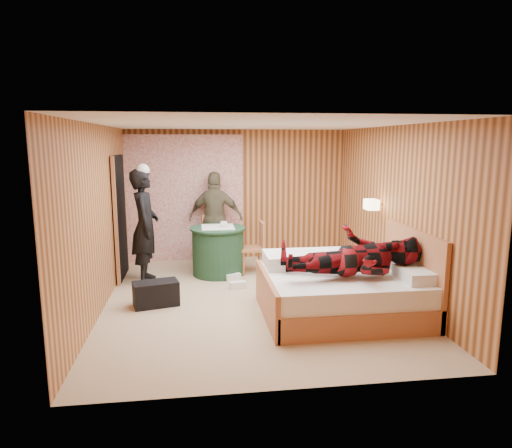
{
  "coord_description": "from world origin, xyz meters",
  "views": [
    {
      "loc": [
        -0.81,
        -6.31,
        2.26
      ],
      "look_at": [
        0.09,
        0.36,
        1.05
      ],
      "focal_mm": 32.0,
      "sensor_mm": 36.0,
      "label": 1
    }
  ],
  "objects": [
    {
      "name": "doorway",
      "position": [
        -2.06,
        1.4,
        1.02
      ],
      "size": [
        0.06,
        0.9,
        2.05
      ],
      "primitive_type": "cube",
      "color": "black",
      "rests_on": "floor"
    },
    {
      "name": "wall_left",
      "position": [
        -2.1,
        0.0,
        1.25
      ],
      "size": [
        0.02,
        5.0,
        2.5
      ],
      "primitive_type": "cube",
      "color": "#C9834D",
      "rests_on": "floor"
    },
    {
      "name": "curtain",
      "position": [
        -1.0,
        2.43,
        1.2
      ],
      "size": [
        2.2,
        0.08,
        2.4
      ],
      "primitive_type": "cube",
      "color": "white",
      "rests_on": "floor"
    },
    {
      "name": "ceiling",
      "position": [
        0.0,
        0.0,
        2.5
      ],
      "size": [
        4.2,
        5.0,
        0.01
      ],
      "primitive_type": "cube",
      "color": "white",
      "rests_on": "wall_back"
    },
    {
      "name": "book_lower",
      "position": [
        1.88,
        0.05,
        0.6
      ],
      "size": [
        0.25,
        0.28,
        0.02
      ],
      "primitive_type": "imported",
      "rotation": [
        0.0,
        0.0,
        0.51
      ],
      "color": "white",
      "rests_on": "nightstand"
    },
    {
      "name": "round_table",
      "position": [
        -0.44,
        1.35,
        0.42
      ],
      "size": [
        0.95,
        0.95,
        0.84
      ],
      "color": "#214928",
      "rests_on": "floor"
    },
    {
      "name": "man_at_table",
      "position": [
        -0.44,
        2.14,
        0.86
      ],
      "size": [
        1.08,
        0.63,
        1.72
      ],
      "primitive_type": "imported",
      "rotation": [
        0.0,
        0.0,
        2.92
      ],
      "color": "brown",
      "rests_on": "floor"
    },
    {
      "name": "chair_far",
      "position": [
        -0.47,
        2.09,
        0.54
      ],
      "size": [
        0.54,
        0.54,
        0.93
      ],
      "rotation": [
        0.0,
        0.0,
        0.34
      ],
      "color": "#BA764C",
      "rests_on": "floor"
    },
    {
      "name": "sneaker_right",
      "position": [
        -0.18,
        0.51,
        0.06
      ],
      "size": [
        0.26,
        0.13,
        0.11
      ],
      "primitive_type": "cube",
      "rotation": [
        0.0,
        0.0,
        0.11
      ],
      "color": "white",
      "rests_on": "floor"
    },
    {
      "name": "floor",
      "position": [
        0.0,
        0.0,
        0.0
      ],
      "size": [
        4.2,
        5.0,
        0.01
      ],
      "primitive_type": "cube",
      "color": "tan",
      "rests_on": "ground"
    },
    {
      "name": "chair_near",
      "position": [
        0.22,
        1.36,
        0.52
      ],
      "size": [
        0.42,
        0.42,
        0.9
      ],
      "rotation": [
        0.0,
        0.0,
        -1.54
      ],
      "color": "#BA764C",
      "rests_on": "floor"
    },
    {
      "name": "wall_back",
      "position": [
        0.0,
        2.5,
        1.25
      ],
      "size": [
        4.2,
        0.02,
        2.5
      ],
      "primitive_type": "cube",
      "color": "#C9834D",
      "rests_on": "floor"
    },
    {
      "name": "cup_table",
      "position": [
        -0.34,
        1.3,
        0.89
      ],
      "size": [
        0.14,
        0.14,
        0.1
      ],
      "primitive_type": "imported",
      "rotation": [
        0.0,
        0.0,
        0.12
      ],
      "color": "white",
      "rests_on": "round_table"
    },
    {
      "name": "bed",
      "position": [
        1.12,
        -0.73,
        0.33
      ],
      "size": [
        2.08,
        1.64,
        1.13
      ],
      "color": "#BA764C",
      "rests_on": "floor"
    },
    {
      "name": "sneaker_left",
      "position": [
        -0.21,
        0.95,
        0.05
      ],
      "size": [
        0.27,
        0.17,
        0.11
      ],
      "primitive_type": "cube",
      "rotation": [
        0.0,
        0.0,
        0.31
      ],
      "color": "white",
      "rests_on": "floor"
    },
    {
      "name": "cup_nightstand",
      "position": [
        1.88,
        0.23,
        0.63
      ],
      "size": [
        0.12,
        0.12,
        0.09
      ],
      "primitive_type": "imported",
      "rotation": [
        0.0,
        0.0,
        0.24
      ],
      "color": "white",
      "rests_on": "nightstand"
    },
    {
      "name": "nightstand",
      "position": [
        1.88,
        0.1,
        0.3
      ],
      "size": [
        0.45,
        0.61,
        0.59
      ],
      "color": "#BA764C",
      "rests_on": "floor"
    },
    {
      "name": "duffel_bag",
      "position": [
        -1.39,
        -0.08,
        0.17
      ],
      "size": [
        0.67,
        0.46,
        0.35
      ],
      "primitive_type": "cube",
      "rotation": [
        0.0,
        0.0,
        0.24
      ],
      "color": "black",
      "rests_on": "floor"
    },
    {
      "name": "wall_right",
      "position": [
        2.1,
        0.0,
        1.25
      ],
      "size": [
        0.02,
        5.0,
        2.5
      ],
      "primitive_type": "cube",
      "color": "#C9834D",
      "rests_on": "floor"
    },
    {
      "name": "man_on_bed",
      "position": [
        1.15,
        -0.96,
        0.99
      ],
      "size": [
        0.86,
        0.67,
        1.77
      ],
      "primitive_type": "imported",
      "rotation": [
        0.0,
        1.57,
        0.0
      ],
      "color": "maroon",
      "rests_on": "bed"
    },
    {
      "name": "book_upper",
      "position": [
        1.88,
        0.05,
        0.62
      ],
      "size": [
        0.27,
        0.28,
        0.02
      ],
      "primitive_type": "imported",
      "rotation": [
        0.0,
        0.0,
        -0.67
      ],
      "color": "white",
      "rests_on": "nightstand"
    },
    {
      "name": "woman_standing",
      "position": [
        -1.63,
        1.1,
        0.92
      ],
      "size": [
        0.47,
        0.69,
        1.85
      ],
      "primitive_type": "imported",
      "rotation": [
        0.0,
        0.0,
        1.61
      ],
      "color": "black",
      "rests_on": "floor"
    },
    {
      "name": "wall_lamp",
      "position": [
        1.92,
        0.45,
        1.3
      ],
      "size": [
        0.26,
        0.24,
        0.16
      ],
      "color": "gold",
      "rests_on": "wall_right"
    }
  ]
}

